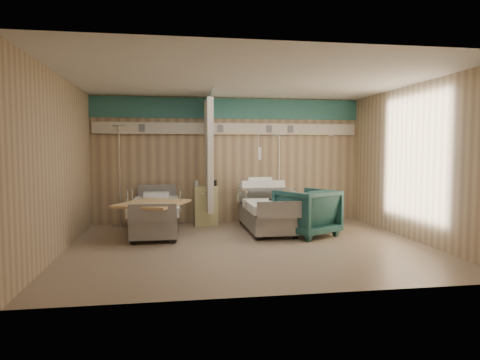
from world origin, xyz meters
The scene contains 13 objects.
ground centered at (0.00, 0.00, 0.00)m, with size 6.00×5.00×0.00m, color #88735E.
room_walls centered at (-0.03, 0.25, 1.86)m, with size 6.04×5.04×2.82m.
bed_right centered at (0.60, 1.30, 0.32)m, with size 1.00×2.16×0.63m, color white, non-canonical shape.
bed_left centered at (-1.60, 1.30, 0.32)m, with size 1.00×2.16×0.63m, color white, non-canonical shape.
bedside_cabinet centered at (-0.55, 2.20, 0.42)m, with size 0.50×0.48×0.85m, color #CEC481.
visitor_armchair centered at (1.25, 0.69, 0.45)m, with size 0.96×0.98×0.90m, color #1B4544.
waffle_blanket centered at (1.22, 0.71, 0.93)m, with size 0.61×0.54×0.07m, color silver.
iv_stand_right centered at (1.10, 2.26, 0.40)m, with size 0.35×0.35×1.95m.
iv_stand_left centered at (-2.37, 2.27, 0.44)m, with size 0.38×0.38×2.15m.
call_remote centered at (0.73, 1.15, 0.65)m, with size 0.20×0.09×0.04m, color black.
tan_blanket centered at (-1.63, 0.84, 0.65)m, with size 1.02×1.28×0.04m, color tan.
toiletry_bag centered at (-0.43, 2.21, 0.91)m, with size 0.22×0.14×0.12m, color black.
white_cup centered at (-0.74, 2.20, 0.91)m, with size 0.08×0.08×0.12m, color white.
Camera 1 is at (-1.26, -7.05, 1.62)m, focal length 32.00 mm.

